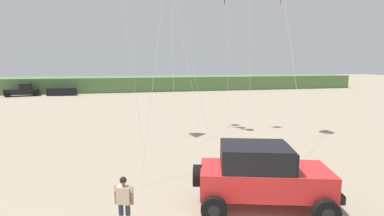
{
  "coord_description": "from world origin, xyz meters",
  "views": [
    {
      "loc": [
        -1.74,
        -5.89,
        5.01
      ],
      "look_at": [
        0.45,
        3.67,
        3.49
      ],
      "focal_mm": 26.9,
      "sensor_mm": 36.0,
      "label": 1
    }
  ],
  "objects_px": {
    "distant_pickup": "(23,90)",
    "jeep": "(262,175)",
    "person_watching": "(124,200)",
    "distant_sedan": "(62,92)"
  },
  "relations": [
    {
      "from": "distant_pickup",
      "to": "jeep",
      "type": "bearing_deg",
      "value": -63.49
    },
    {
      "from": "person_watching",
      "to": "distant_sedan",
      "type": "height_order",
      "value": "person_watching"
    },
    {
      "from": "person_watching",
      "to": "distant_pickup",
      "type": "distance_m",
      "value": 43.75
    },
    {
      "from": "distant_pickup",
      "to": "distant_sedan",
      "type": "relative_size",
      "value": 1.16
    },
    {
      "from": "distant_pickup",
      "to": "person_watching",
      "type": "bearing_deg",
      "value": -69.15
    },
    {
      "from": "jeep",
      "to": "distant_sedan",
      "type": "relative_size",
      "value": 1.19
    },
    {
      "from": "jeep",
      "to": "distant_pickup",
      "type": "distance_m",
      "value": 45.38
    },
    {
      "from": "jeep",
      "to": "person_watching",
      "type": "height_order",
      "value": "jeep"
    },
    {
      "from": "person_watching",
      "to": "distant_pickup",
      "type": "height_order",
      "value": "distant_pickup"
    },
    {
      "from": "jeep",
      "to": "person_watching",
      "type": "xyz_separation_m",
      "value": [
        -4.68,
        -0.28,
        -0.26
      ]
    }
  ]
}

